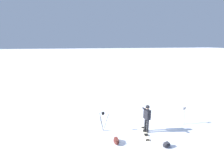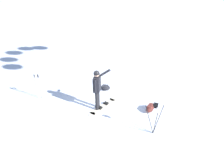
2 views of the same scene
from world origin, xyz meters
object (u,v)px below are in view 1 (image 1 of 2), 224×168
object	(u,v)px
camera_tripod	(103,118)
ski_poles	(184,113)
snowboard	(145,133)
gear_bag_small	(116,141)
snowboarder	(147,115)
gear_bag_large	(167,145)

from	to	relation	value
camera_tripod	ski_poles	xyz separation A→B (m)	(0.38, 5.49, -0.11)
snowboard	gear_bag_small	size ratio (longest dim) A/B	2.69
snowboarder	snowboard	bearing A→B (deg)	-32.00
ski_poles	camera_tripod	bearing A→B (deg)	-93.95
gear_bag_large	ski_poles	xyz separation A→B (m)	(-1.96, 2.47, 0.66)
snowboarder	gear_bag_large	bearing A→B (deg)	13.93
gear_bag_large	ski_poles	bearing A→B (deg)	128.40
gear_bag_small	camera_tripod	bearing A→B (deg)	-160.70
snowboard	gear_bag_small	bearing A→B (deg)	-76.02
gear_bag_small	ski_poles	distance (m)	5.14
snowboard	gear_bag_large	size ratio (longest dim) A/B	3.26
gear_bag_large	ski_poles	distance (m)	3.22
snowboard	camera_tripod	size ratio (longest dim) A/B	1.38
camera_tripod	gear_bag_small	bearing A→B (deg)	19.30
snowboard	gear_bag_large	bearing A→B (deg)	20.89
gear_bag_large	camera_tripod	world-z (taller)	camera_tripod
snowboard	gear_bag_large	distance (m)	1.54
snowboard	ski_poles	size ratio (longest dim) A/B	1.45
gear_bag_small	snowboarder	bearing A→B (deg)	108.58
gear_bag_large	gear_bag_small	xyz separation A→B (m)	(-0.94, -2.53, 0.01)
ski_poles	snowboarder	bearing A→B (deg)	-83.85
gear_bag_small	ski_poles	size ratio (longest dim) A/B	0.54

